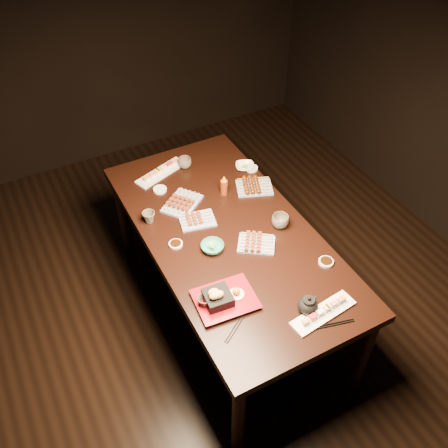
# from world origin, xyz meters

# --- Properties ---
(ground) EXTENTS (5.00, 5.00, 0.00)m
(ground) POSITION_xyz_m (0.00, 0.00, 0.00)
(ground) COLOR black
(ground) RESTS_ON ground
(dining_table) EXTENTS (1.06, 1.88, 0.75)m
(dining_table) POSITION_xyz_m (0.17, 0.37, 0.38)
(dining_table) COLOR black
(dining_table) RESTS_ON ground
(sushi_platter_near) EXTENTS (0.36, 0.14, 0.04)m
(sushi_platter_near) POSITION_xyz_m (0.31, -0.35, 0.77)
(sushi_platter_near) COLOR white
(sushi_platter_near) RESTS_ON dining_table
(sushi_platter_far) EXTENTS (0.38, 0.22, 0.04)m
(sushi_platter_far) POSITION_xyz_m (0.04, 1.06, 0.77)
(sushi_platter_far) COLOR white
(sushi_platter_far) RESTS_ON dining_table
(yakitori_plate_center) EXTENTS (0.23, 0.19, 0.05)m
(yakitori_plate_center) POSITION_xyz_m (0.05, 0.53, 0.78)
(yakitori_plate_center) COLOR #828EB6
(yakitori_plate_center) RESTS_ON dining_table
(yakitori_plate_right) EXTENTS (0.25, 0.24, 0.05)m
(yakitori_plate_right) POSITION_xyz_m (0.26, 0.20, 0.78)
(yakitori_plate_right) COLOR #828EB6
(yakitori_plate_right) RESTS_ON dining_table
(yakitori_plate_left) EXTENTS (0.29, 0.28, 0.06)m
(yakitori_plate_left) POSITION_xyz_m (0.04, 0.71, 0.78)
(yakitori_plate_left) COLOR #828EB6
(yakitori_plate_left) RESTS_ON dining_table
(tsukune_plate) EXTENTS (0.26, 0.23, 0.06)m
(tsukune_plate) POSITION_xyz_m (0.50, 0.64, 0.78)
(tsukune_plate) COLOR #828EB6
(tsukune_plate) RESTS_ON dining_table
(edamame_bowl_green) EXTENTS (0.17, 0.17, 0.04)m
(edamame_bowl_green) POSITION_xyz_m (0.03, 0.29, 0.77)
(edamame_bowl_green) COLOR teal
(edamame_bowl_green) RESTS_ON dining_table
(edamame_bowl_cream) EXTENTS (0.16, 0.16, 0.03)m
(edamame_bowl_cream) POSITION_xyz_m (0.55, 0.85, 0.76)
(edamame_bowl_cream) COLOR white
(edamame_bowl_cream) RESTS_ON dining_table
(tempura_tray) EXTENTS (0.32, 0.27, 0.11)m
(tempura_tray) POSITION_xyz_m (-0.08, -0.06, 0.81)
(tempura_tray) COLOR black
(tempura_tray) RESTS_ON dining_table
(teacup_near_left) EXTENTS (0.09, 0.09, 0.07)m
(teacup_near_left) POSITION_xyz_m (-0.18, -0.04, 0.78)
(teacup_near_left) COLOR #51493E
(teacup_near_left) RESTS_ON dining_table
(teacup_mid_right) EXTENTS (0.12, 0.12, 0.08)m
(teacup_mid_right) POSITION_xyz_m (0.46, 0.27, 0.79)
(teacup_mid_right) COLOR #51493E
(teacup_mid_right) RESTS_ON dining_table
(teacup_far_left) EXTENTS (0.09, 0.09, 0.07)m
(teacup_far_left) POSITION_xyz_m (-0.20, 0.66, 0.78)
(teacup_far_left) COLOR #51493E
(teacup_far_left) RESTS_ON dining_table
(teacup_far_right) EXTENTS (0.10, 0.10, 0.07)m
(teacup_far_right) POSITION_xyz_m (0.21, 1.04, 0.79)
(teacup_far_right) COLOR #51493E
(teacup_far_right) RESTS_ON dining_table
(teapot) EXTENTS (0.15, 0.15, 0.10)m
(teapot) POSITION_xyz_m (0.25, -0.30, 0.80)
(teapot) COLOR black
(teapot) RESTS_ON dining_table
(condiment_bottle) EXTENTS (0.06, 0.06, 0.14)m
(condiment_bottle) POSITION_xyz_m (0.31, 0.68, 0.82)
(condiment_bottle) COLOR #64260D
(condiment_bottle) RESTS_ON dining_table
(sauce_dish_west) EXTENTS (0.09, 0.09, 0.01)m
(sauce_dish_west) POSITION_xyz_m (-0.14, 0.41, 0.76)
(sauce_dish_west) COLOR white
(sauce_dish_west) RESTS_ON dining_table
(sauce_dish_east) EXTENTS (0.08, 0.08, 0.01)m
(sauce_dish_east) POSITION_xyz_m (0.58, 0.82, 0.76)
(sauce_dish_east) COLOR white
(sauce_dish_east) RESTS_ON dining_table
(sauce_dish_se) EXTENTS (0.10, 0.10, 0.01)m
(sauce_dish_se) POSITION_xyz_m (0.52, -0.09, 0.76)
(sauce_dish_se) COLOR white
(sauce_dish_se) RESTS_ON dining_table
(sauce_dish_nw) EXTENTS (0.11, 0.11, 0.01)m
(sauce_dish_nw) POSITION_xyz_m (-0.03, 0.90, 0.76)
(sauce_dish_nw) COLOR white
(sauce_dish_nw) RESTS_ON dining_table
(chopsticks_near) EXTENTS (0.21, 0.15, 0.01)m
(chopsticks_near) POSITION_xyz_m (-0.09, -0.21, 0.75)
(chopsticks_near) COLOR black
(chopsticks_near) RESTS_ON dining_table
(chopsticks_se) EXTENTS (0.21, 0.07, 0.01)m
(chopsticks_se) POSITION_xyz_m (0.32, -0.43, 0.75)
(chopsticks_se) COLOR black
(chopsticks_se) RESTS_ON dining_table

